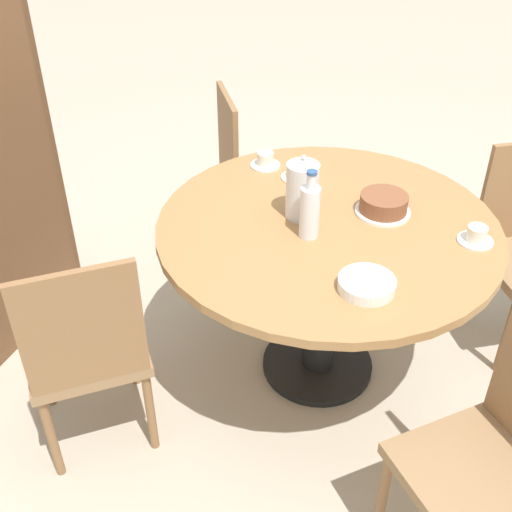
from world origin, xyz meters
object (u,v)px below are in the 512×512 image
object	(u,v)px
coffee_pot	(302,189)
water_bottle	(310,210)
cup_a	(265,161)
cake_main	(383,205)
chair_d	(254,173)
chair_a	(86,348)
cup_b	(476,236)
chair_b	(498,458)
cup_c	(297,173)

from	to	relation	value
coffee_pot	water_bottle	distance (m)	0.14
water_bottle	cup_a	world-z (taller)	water_bottle
coffee_pot	cake_main	distance (m)	0.33
chair_d	chair_a	bearing A→B (deg)	142.09
chair_a	cake_main	distance (m)	1.23
water_bottle	cup_a	size ratio (longest dim) A/B	2.06
chair_d	cup_a	bearing A→B (deg)	173.26
chair_a	water_bottle	xyz separation A→B (m)	(0.57, -0.64, 0.39)
chair_d	water_bottle	xyz separation A→B (m)	(-0.86, -0.55, 0.39)
chair_a	coffee_pot	size ratio (longest dim) A/B	3.54
chair_a	water_bottle	size ratio (longest dim) A/B	3.42
water_bottle	cup_b	xyz separation A→B (m)	(0.18, -0.58, -0.08)
cake_main	coffee_pot	bearing A→B (deg)	114.17
chair_b	chair_a	bearing A→B (deg)	-133.05
chair_d	cake_main	distance (m)	1.03
water_bottle	cup_a	xyz separation A→B (m)	(0.45, 0.34, -0.08)
chair_d	cup_a	world-z (taller)	chair_d
chair_b	cake_main	bearing A→B (deg)	170.10
cup_b	cup_a	bearing A→B (deg)	73.23
cake_main	cup_b	size ratio (longest dim) A/B	1.65
chair_b	cake_main	xyz separation A→B (m)	(0.78, 0.54, 0.31)
chair_b	cup_a	bearing A→B (deg)	-176.36
water_bottle	chair_d	bearing A→B (deg)	32.62
cake_main	cup_c	distance (m)	0.42
chair_a	chair_d	bearing A→B (deg)	-134.20
cup_a	cup_c	xyz separation A→B (m)	(-0.06, -0.16, 0.00)
coffee_pot	cake_main	bearing A→B (deg)	-65.83
chair_b	water_bottle	distance (m)	1.01
cup_c	water_bottle	bearing A→B (deg)	-156.15
chair_a	cake_main	bearing A→B (deg)	-176.93
chair_d	chair_b	bearing A→B (deg)	-170.91
cup_a	chair_a	bearing A→B (deg)	163.65
chair_a	cup_c	size ratio (longest dim) A/B	7.04
cake_main	cup_a	size ratio (longest dim) A/B	1.65
cup_a	cup_c	size ratio (longest dim) A/B	1.00
cake_main	chair_b	bearing A→B (deg)	-145.24
chair_b	chair_d	world-z (taller)	same
water_bottle	cake_main	xyz separation A→B (m)	(0.25, -0.22, -0.07)
coffee_pot	cup_c	xyz separation A→B (m)	(0.27, 0.11, -0.09)
cake_main	cup_b	xyz separation A→B (m)	(-0.08, -0.35, -0.01)
coffee_pot	water_bottle	size ratio (longest dim) A/B	0.97
coffee_pot	cup_c	world-z (taller)	coffee_pot
chair_b	cup_c	world-z (taller)	chair_b
chair_a	chair_d	distance (m)	1.43
chair_b	coffee_pot	xyz separation A→B (m)	(0.65, 0.83, 0.40)
chair_a	chair_b	xyz separation A→B (m)	(0.04, -1.40, 0.00)
chair_a	water_bottle	bearing A→B (deg)	-178.84
chair_b	cup_a	size ratio (longest dim) A/B	7.04
coffee_pot	cup_b	size ratio (longest dim) A/B	1.99
chair_a	coffee_pot	distance (m)	0.98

